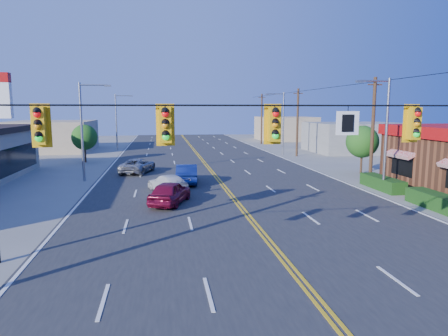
{
  "coord_description": "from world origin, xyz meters",
  "views": [
    {
      "loc": [
        -4.63,
        -11.9,
        5.89
      ],
      "look_at": [
        -0.75,
        12.71,
        2.2
      ],
      "focal_mm": 32.0,
      "sensor_mm": 36.0,
      "label": 1
    }
  ],
  "objects": [
    {
      "name": "car_silver",
      "position": [
        -6.83,
        25.32,
        0.66
      ],
      "size": [
        3.54,
        5.22,
        1.33
      ],
      "primitive_type": "imported",
      "rotation": [
        0.0,
        0.0,
        2.84
      ],
      "color": "gray",
      "rests_on": "ground"
    },
    {
      "name": "car_blue",
      "position": [
        -2.68,
        19.36,
        0.76
      ],
      "size": [
        1.97,
        4.73,
        1.52
      ],
      "primitive_type": "imported",
      "rotation": [
        0.0,
        0.0,
        3.06
      ],
      "color": "navy",
      "rests_on": "ground"
    },
    {
      "name": "utility_pole_near",
      "position": [
        12.2,
        18.0,
        4.2
      ],
      "size": [
        0.28,
        0.28,
        8.4
      ],
      "primitive_type": "cylinder",
      "color": "#47301E",
      "rests_on": "ground"
    },
    {
      "name": "car_magenta",
      "position": [
        -4.17,
        12.5,
        0.72
      ],
      "size": [
        3.06,
        4.58,
        1.45
      ],
      "primitive_type": "imported",
      "rotation": [
        0.0,
        0.0,
        2.79
      ],
      "color": "maroon",
      "rests_on": "ground"
    },
    {
      "name": "streetlight_ne",
      "position": [
        10.79,
        38.0,
        4.51
      ],
      "size": [
        2.55,
        0.25,
        8.0
      ],
      "color": "gray",
      "rests_on": "ground"
    },
    {
      "name": "car_white",
      "position": [
        -4.23,
        16.24,
        0.61
      ],
      "size": [
        3.26,
        4.56,
        1.23
      ],
      "primitive_type": "imported",
      "rotation": [
        0.0,
        0.0,
        3.55
      ],
      "color": "silver",
      "rests_on": "ground"
    },
    {
      "name": "ground",
      "position": [
        0.0,
        0.0,
        0.0
      ],
      "size": [
        160.0,
        160.0,
        0.0
      ],
      "primitive_type": "plane",
      "color": "gray",
      "rests_on": "ground"
    },
    {
      "name": "signal_span",
      "position": [
        -0.12,
        0.0,
        4.89
      ],
      "size": [
        24.32,
        0.34,
        9.0
      ],
      "color": "#47301E",
      "rests_on": "ground"
    },
    {
      "name": "utility_pole_far",
      "position": [
        12.2,
        54.0,
        4.2
      ],
      "size": [
        0.28,
        0.28,
        8.4
      ],
      "primitive_type": "cylinder",
      "color": "#47301E",
      "rests_on": "ground"
    },
    {
      "name": "bld_east_far",
      "position": [
        19.0,
        62.0,
        2.2
      ],
      "size": [
        10.0,
        10.0,
        4.4
      ],
      "primitive_type": "cube",
      "color": "tan",
      "rests_on": "ground"
    },
    {
      "name": "bld_east_mid",
      "position": [
        22.0,
        40.0,
        2.0
      ],
      "size": [
        12.0,
        10.0,
        4.0
      ],
      "primitive_type": "cube",
      "color": "gray",
      "rests_on": "ground"
    },
    {
      "name": "utility_pole_mid",
      "position": [
        12.2,
        36.0,
        4.2
      ],
      "size": [
        0.28,
        0.28,
        8.4
      ],
      "primitive_type": "cylinder",
      "color": "#47301E",
      "rests_on": "ground"
    },
    {
      "name": "streetlight_se",
      "position": [
        10.79,
        14.0,
        4.51
      ],
      "size": [
        2.55,
        0.25,
        8.0
      ],
      "color": "gray",
      "rests_on": "ground"
    },
    {
      "name": "road",
      "position": [
        0.0,
        20.0,
        0.03
      ],
      "size": [
        20.0,
        120.0,
        0.06
      ],
      "primitive_type": "cube",
      "color": "#2D2D30",
      "rests_on": "ground"
    },
    {
      "name": "tree_west",
      "position": [
        -13.0,
        34.0,
        2.79
      ],
      "size": [
        2.8,
        2.8,
        4.2
      ],
      "color": "#47301E",
      "rests_on": "ground"
    },
    {
      "name": "tree_kfc_rear",
      "position": [
        13.5,
        22.0,
        2.93
      ],
      "size": [
        2.94,
        2.94,
        4.41
      ],
      "color": "#47301E",
      "rests_on": "ground"
    },
    {
      "name": "bld_west_far",
      "position": [
        -20.0,
        48.0,
        2.1
      ],
      "size": [
        11.0,
        12.0,
        4.2
      ],
      "primitive_type": "cube",
      "color": "tan",
      "rests_on": "ground"
    },
    {
      "name": "streetlight_nw",
      "position": [
        -10.79,
        48.0,
        4.51
      ],
      "size": [
        2.55,
        0.25,
        8.0
      ],
      "color": "gray",
      "rests_on": "ground"
    },
    {
      "name": "streetlight_sw",
      "position": [
        -10.79,
        22.0,
        4.51
      ],
      "size": [
        2.55,
        0.25,
        8.0
      ],
      "color": "gray",
      "rests_on": "ground"
    }
  ]
}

